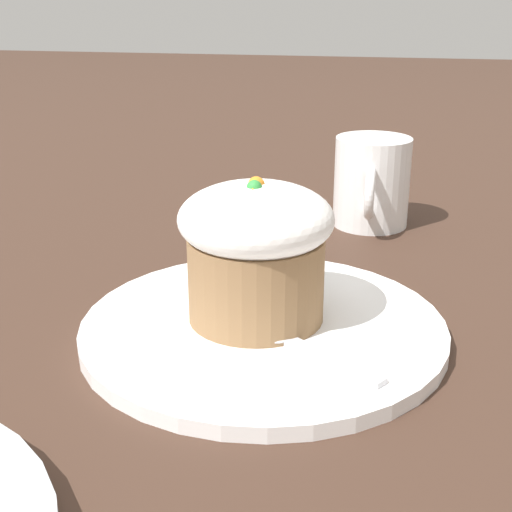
{
  "coord_description": "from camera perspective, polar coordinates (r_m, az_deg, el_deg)",
  "views": [
    {
      "loc": [
        0.44,
        0.08,
        0.23
      ],
      "look_at": [
        -0.01,
        -0.01,
        0.06
      ],
      "focal_mm": 50.0,
      "sensor_mm": 36.0,
      "label": 1
    }
  ],
  "objects": [
    {
      "name": "ground_plane",
      "position": [
        0.5,
        0.59,
        -6.33
      ],
      "size": [
        4.0,
        4.0,
        0.0
      ],
      "primitive_type": "plane",
      "color": "#3D281E"
    },
    {
      "name": "dessert_plate",
      "position": [
        0.5,
        0.59,
        -5.79
      ],
      "size": [
        0.25,
        0.25,
        0.01
      ],
      "color": "white",
      "rests_on": "ground_plane"
    },
    {
      "name": "carrot_cake",
      "position": [
        0.48,
        -0.0,
        0.61
      ],
      "size": [
        0.11,
        0.11,
        0.1
      ],
      "color": "olive",
      "rests_on": "dessert_plate"
    },
    {
      "name": "spoon",
      "position": [
        0.47,
        2.06,
        -6.42
      ],
      "size": [
        0.08,
        0.11,
        0.01
      ],
      "color": "silver",
      "rests_on": "dessert_plate"
    },
    {
      "name": "coffee_cup",
      "position": [
        0.72,
        9.23,
        5.84
      ],
      "size": [
        0.1,
        0.07,
        0.09
      ],
      "color": "white",
      "rests_on": "ground_plane"
    }
  ]
}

